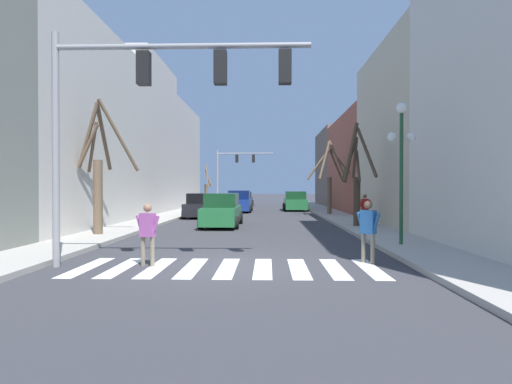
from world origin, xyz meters
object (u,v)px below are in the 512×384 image
Objects in this scene: pedestrian_near_right_corner at (368,226)px; street_tree_left_mid at (356,177)px; car_parked_left_far at (201,206)px; street_tree_right_near at (330,178)px; car_parked_right_near at (295,202)px; pedestrian_on_left_sidewalk at (365,206)px; traffic_signal_near at (151,92)px; traffic_signal_far at (233,166)px; car_parked_right_mid at (244,199)px; street_tree_left_near at (99,170)px; car_parked_right_far at (240,202)px; car_driving_away_lane at (222,211)px; street_tree_left_far at (207,187)px; pedestrian_crossing_street at (148,229)px; street_lamp_right_corner at (401,145)px.

street_tree_left_mid reaches higher than pedestrian_near_right_corner.
car_parked_left_far is 9.47m from street_tree_right_near.
pedestrian_on_left_sidewalk is at bearing -169.65° from car_parked_right_near.
car_parked_right_near is (5.43, 25.43, -3.67)m from traffic_signal_near.
traffic_signal_far is 1.36× the size of car_parked_right_mid.
traffic_signal_near is 1.19× the size of street_tree_left_near.
car_parked_right_far is 0.93× the size of car_driving_away_lane.
street_tree_right_near reaches higher than street_tree_left_mid.
street_tree_left_far is (-3.21, 1.89, -2.29)m from traffic_signal_far.
pedestrian_crossing_street is at bearing -88.96° from traffic_signal_far.
street_lamp_right_corner is at bearing 12.99° from car_parked_right_mid.
car_driving_away_lane is at bearing -161.09° from car_parked_left_far.
car_parked_left_far is (-2.18, -6.24, -0.06)m from car_parked_right_far.
car_driving_away_lane reaches higher than pedestrian_crossing_street.
street_tree_left_mid is at bearing -65.98° from street_tree_left_far.
pedestrian_near_right_corner is (5.11, -10.12, 0.19)m from car_driving_away_lane.
car_parked_right_mid is 2.93× the size of pedestrian_on_left_sidewalk.
traffic_signal_near is 3.51m from pedestrian_crossing_street.
pedestrian_near_right_corner is at bearing 12.65° from car_parked_right_far.
car_parked_right_near is 0.82× the size of street_tree_right_near.
street_tree_left_mid is at bearing -173.14° from car_parked_right_near.
traffic_signal_near is 1.24× the size of street_tree_right_near.
traffic_signal_near reaches higher than pedestrian_near_right_corner.
car_driving_away_lane is 3.13× the size of pedestrian_on_left_sidewalk.
car_driving_away_lane is 24.51m from street_tree_left_far.
traffic_signal_near is 1.46× the size of car_parked_right_mid.
car_parked_right_far is 2.90× the size of pedestrian_on_left_sidewalk.
street_lamp_right_corner is 2.80× the size of pedestrian_near_right_corner.
street_tree_left_far reaches higher than car_driving_away_lane.
car_parked_left_far is 17.87m from pedestrian_near_right_corner.
car_parked_right_near is at bearing -83.33° from pedestrian_on_left_sidewalk.
street_tree_left_near is (-9.69, 5.50, 1.76)m from pedestrian_near_right_corner.
pedestrian_on_left_sidewalk is at bearing -122.40° from car_parked_left_far.
pedestrian_crossing_street is (-0.75, -23.16, 0.13)m from car_parked_right_far.
pedestrian_near_right_corner is (0.25, -24.69, 0.20)m from car_parked_right_near.
pedestrian_near_right_corner is 0.32× the size of street_tree_right_near.
car_parked_left_far is at bearing 140.06° from street_tree_left_mid.
car_driving_away_lane is at bearing -130.38° from street_tree_right_near.
pedestrian_on_left_sidewalk is at bearing 85.18° from street_lamp_right_corner.
traffic_signal_far is (-0.74, 33.03, -0.04)m from traffic_signal_near.
street_tree_right_near is at bearing -162.12° from car_parked_right_near.
street_tree_left_mid is (7.47, 9.48, 1.58)m from pedestrian_crossing_street.
car_parked_right_near is 0.91× the size of car_driving_away_lane.
car_parked_right_far is 0.84× the size of street_tree_right_near.
pedestrian_crossing_street is at bearing -83.75° from street_tree_left_far.
street_tree_left_near is (-12.08, -4.72, 1.69)m from pedestrian_on_left_sidewalk.
car_parked_right_far is 0.99× the size of car_parked_right_mid.
street_tree_right_near is at bearing 130.11° from pedestrian_near_right_corner.
street_tree_right_near is (-0.57, 8.05, 1.68)m from pedestrian_on_left_sidewalk.
pedestrian_near_right_corner is 10.50m from pedestrian_on_left_sidewalk.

